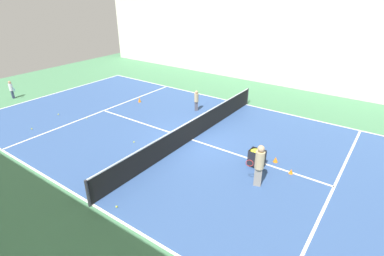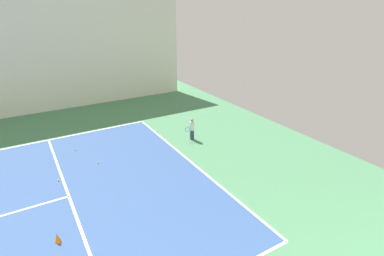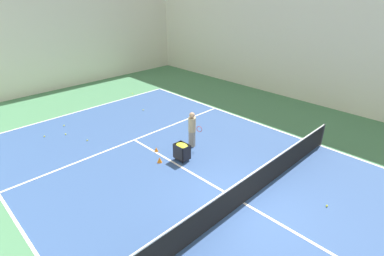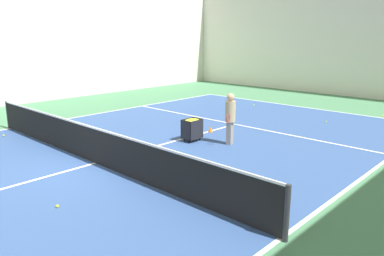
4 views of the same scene
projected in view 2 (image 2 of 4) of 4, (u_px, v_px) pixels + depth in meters
name	position (u px, v px, depth m)	size (l,w,h in m)	color
line_baseline_near	(190.00, 161.00, 14.08)	(11.96, 0.10, 0.00)	white
line_service_near	(69.00, 196.00, 11.52)	(11.96, 0.10, 0.00)	white
player_near_baseline	(192.00, 128.00, 16.11)	(0.26, 0.58, 1.21)	#2D3351
training_cone_2	(57.00, 238.00, 9.25)	(0.20, 0.20, 0.34)	orange
tennis_ball_0	(58.00, 180.00, 12.52)	(0.07, 0.07, 0.07)	yellow
tennis_ball_1	(75.00, 150.00, 15.13)	(0.07, 0.07, 0.07)	yellow
tennis_ball_4	(98.00, 163.00, 13.88)	(0.07, 0.07, 0.07)	yellow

